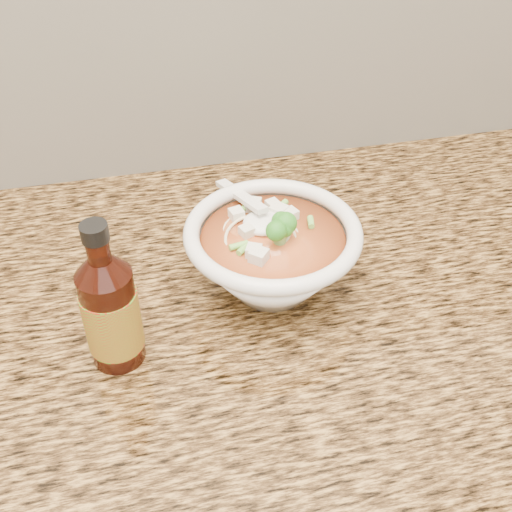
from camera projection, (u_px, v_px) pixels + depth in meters
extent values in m
cube|color=beige|center=(98.00, 8.00, 0.83)|extent=(4.00, 0.02, 0.50)
cube|color=#A6793D|center=(143.00, 325.00, 0.77)|extent=(4.00, 0.68, 0.04)
cylinder|color=white|center=(272.00, 284.00, 0.79)|extent=(0.09, 0.09, 0.01)
torus|color=white|center=(273.00, 232.00, 0.74)|extent=(0.21, 0.21, 0.02)
torus|color=beige|center=(276.00, 227.00, 0.75)|extent=(0.14, 0.14, 0.00)
torus|color=beige|center=(270.00, 241.00, 0.74)|extent=(0.10, 0.10, 0.00)
torus|color=beige|center=(286.00, 244.00, 0.74)|extent=(0.06, 0.06, 0.00)
torus|color=beige|center=(278.00, 245.00, 0.74)|extent=(0.10, 0.10, 0.00)
torus|color=beige|center=(257.00, 241.00, 0.74)|extent=(0.14, 0.14, 0.00)
torus|color=beige|center=(258.00, 244.00, 0.74)|extent=(0.08, 0.08, 0.00)
torus|color=beige|center=(262.00, 238.00, 0.75)|extent=(0.09, 0.09, 0.00)
torus|color=beige|center=(286.00, 247.00, 0.74)|extent=(0.11, 0.11, 0.00)
cube|color=silver|center=(267.00, 253.00, 0.71)|extent=(0.02, 0.02, 0.02)
cube|color=silver|center=(248.00, 246.00, 0.72)|extent=(0.02, 0.02, 0.02)
cube|color=silver|center=(256.00, 232.00, 0.74)|extent=(0.02, 0.02, 0.02)
cube|color=silver|center=(296.00, 234.00, 0.74)|extent=(0.02, 0.02, 0.02)
cube|color=silver|center=(262.00, 263.00, 0.70)|extent=(0.02, 0.02, 0.02)
cube|color=silver|center=(252.00, 231.00, 0.74)|extent=(0.02, 0.02, 0.02)
cube|color=silver|center=(306.00, 236.00, 0.73)|extent=(0.02, 0.02, 0.02)
cube|color=silver|center=(276.00, 221.00, 0.76)|extent=(0.02, 0.02, 0.02)
ellipsoid|color=#196014|center=(280.00, 228.00, 0.72)|extent=(0.04, 0.04, 0.03)
cylinder|color=#7BC74C|center=(249.00, 257.00, 0.71)|extent=(0.02, 0.01, 0.01)
cylinder|color=#7BC74C|center=(226.00, 237.00, 0.73)|extent=(0.02, 0.02, 0.01)
cylinder|color=#7BC74C|center=(280.00, 254.00, 0.71)|extent=(0.02, 0.01, 0.01)
cylinder|color=#7BC74C|center=(296.00, 260.00, 0.70)|extent=(0.01, 0.02, 0.01)
cylinder|color=#7BC74C|center=(230.00, 213.00, 0.77)|extent=(0.01, 0.02, 0.01)
ellipsoid|color=white|center=(263.00, 223.00, 0.75)|extent=(0.05, 0.05, 0.02)
cube|color=white|center=(241.00, 196.00, 0.78)|extent=(0.05, 0.11, 0.03)
cylinder|color=#3F1208|center=(112.00, 317.00, 0.67)|extent=(0.07, 0.07, 0.12)
cylinder|color=#3F1208|center=(98.00, 250.00, 0.61)|extent=(0.03, 0.03, 0.02)
cylinder|color=black|center=(94.00, 232.00, 0.59)|extent=(0.03, 0.03, 0.02)
cylinder|color=red|center=(112.00, 319.00, 0.67)|extent=(0.07, 0.07, 0.07)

